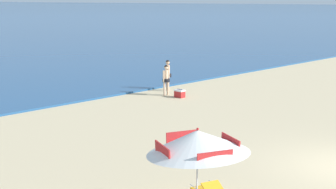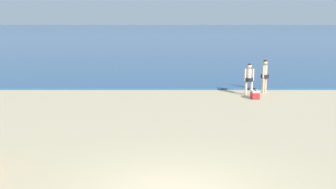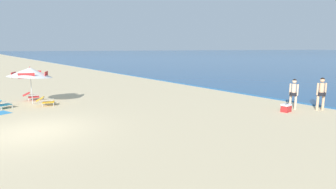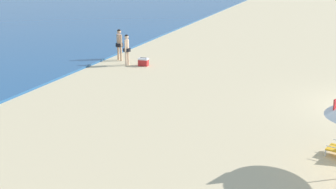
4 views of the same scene
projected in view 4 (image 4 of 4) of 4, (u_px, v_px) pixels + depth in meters
The scene contains 3 objects.
person_standing_near_shore at pixel (127, 48), 22.50m from camera, with size 0.47×0.39×1.59m.
person_standing_beside at pixel (119, 43), 23.65m from camera, with size 0.41×0.43×1.69m.
cooler_box at pixel (143, 62), 22.55m from camera, with size 0.37×0.51×0.43m.
Camera 4 is at (-16.52, 2.43, 4.89)m, focal length 47.10 mm.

